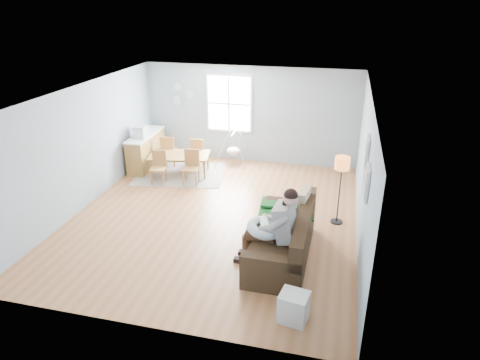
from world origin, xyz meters
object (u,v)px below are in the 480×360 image
(counter, at_px, (146,150))
(chair_se, at_px, (191,165))
(toddler, at_px, (283,212))
(dining_table, at_px, (180,165))
(chair_nw, at_px, (168,149))
(baby_swing, at_px, (233,150))
(chair_sw, at_px, (159,165))
(storage_cube, at_px, (293,307))
(father, at_px, (275,225))
(sofa, at_px, (285,241))
(floor_lamp, at_px, (342,169))
(chair_ne, at_px, (198,151))
(monitor, at_px, (140,132))

(counter, bearing_deg, chair_se, -26.56)
(toddler, relative_size, dining_table, 0.62)
(chair_nw, height_order, baby_swing, baby_swing)
(chair_nw, bearing_deg, chair_sw, -79.77)
(storage_cube, height_order, chair_nw, chair_nw)
(father, bearing_deg, counter, 137.57)
(father, relative_size, chair_sw, 1.83)
(sofa, bearing_deg, dining_table, 135.54)
(father, distance_m, chair_nw, 5.46)
(father, xyz_separation_m, floor_lamp, (1.04, 1.87, 0.40))
(sofa, height_order, dining_table, sofa)
(toddler, distance_m, counter, 5.46)
(sofa, relative_size, chair_ne, 2.77)
(toddler, distance_m, monitor, 5.25)
(monitor, bearing_deg, floor_lamp, -17.88)
(baby_swing, bearing_deg, monitor, -155.06)
(chair_se, bearing_deg, chair_sw, -169.52)
(monitor, distance_m, baby_swing, 2.61)
(father, height_order, chair_nw, father)
(father, xyz_separation_m, baby_swing, (-1.94, 4.63, -0.41))
(toddler, relative_size, floor_lamp, 0.65)
(storage_cube, xyz_separation_m, baby_swing, (-2.45, 5.94, 0.18))
(storage_cube, bearing_deg, sofa, 102.38)
(floor_lamp, xyz_separation_m, chair_se, (-3.67, 1.21, -0.72))
(chair_nw, distance_m, baby_swing, 1.81)
(dining_table, distance_m, counter, 1.16)
(father, xyz_separation_m, chair_ne, (-2.85, 4.20, -0.35))
(chair_nw, xyz_separation_m, baby_swing, (1.72, 0.58, -0.09))
(floor_lamp, relative_size, baby_swing, 1.59)
(storage_cube, height_order, dining_table, dining_table)
(father, height_order, storage_cube, father)
(floor_lamp, height_order, storage_cube, floor_lamp)
(chair_nw, bearing_deg, chair_ne, 10.50)
(toddler, relative_size, baby_swing, 1.04)
(chair_sw, xyz_separation_m, monitor, (-0.77, 0.64, 0.63))
(dining_table, relative_size, chair_se, 1.77)
(floor_lamp, relative_size, storage_cube, 3.15)
(chair_nw, xyz_separation_m, monitor, (-0.57, -0.48, 0.61))
(baby_swing, bearing_deg, chair_se, -114.20)
(chair_sw, xyz_separation_m, chair_ne, (0.61, 1.27, -0.00))
(chair_nw, bearing_deg, sofa, -44.35)
(storage_cube, distance_m, counter, 7.05)
(counter, bearing_deg, chair_ne, 12.56)
(storage_cube, height_order, chair_se, chair_se)
(father, xyz_separation_m, counter, (-4.25, 3.88, -0.34))
(dining_table, height_order, monitor, monitor)
(toddler, bearing_deg, baby_swing, 116.20)
(chair_sw, relative_size, baby_swing, 0.91)
(sofa, distance_m, father, 0.61)
(storage_cube, distance_m, chair_ne, 6.45)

